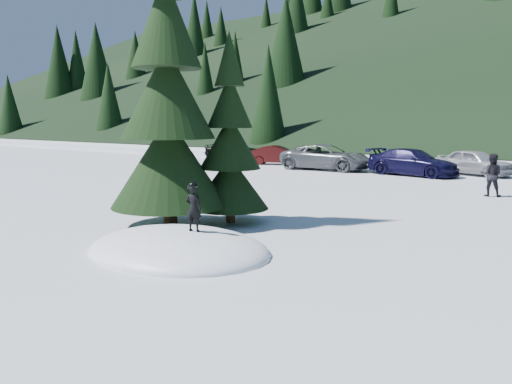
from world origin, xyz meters
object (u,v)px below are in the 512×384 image
Objects in this scene: spruce_short at (230,149)px; car_0 at (233,149)px; car_3 at (413,162)px; spruce_tall at (168,105)px; car_1 at (278,155)px; adult_0 at (491,175)px; child_skier at (194,208)px; car_2 at (326,157)px; car_4 at (475,162)px.

spruce_short is 1.20× the size of car_0.
car_0 reaches higher than car_3.
car_1 is at bearing 116.42° from spruce_tall.
adult_0 is at bearing 63.08° from spruce_tall.
car_0 reaches higher than child_skier.
car_3 is at bearing -120.30° from car_1.
adult_0 is 0.30× the size of car_2.
spruce_tall is at bearing -125.54° from spruce_short.
car_2 is 8.16m from car_4.
car_1 is (5.36, -1.71, -0.13)m from car_0.
car_3 is (0.63, 16.87, -2.61)m from spruce_tall.
child_skier is 0.23× the size of car_0.
car_3 is (5.25, 0.04, -0.04)m from car_2.
car_2 reaches higher than car_1.
spruce_tall reaches higher than car_3.
car_3 is at bearing 148.44° from car_4.
car_2 is at bearing 105.33° from spruce_tall.
adult_0 is 7.55m from car_3.
car_0 is 5.62m from car_1.
spruce_tall reaches higher than spruce_short.
car_3 is (9.59, -1.16, 0.08)m from car_1.
spruce_short is 11.09m from adult_0.
car_3 reaches higher than car_1.
child_skier is at bearing -149.40° from car_0.
spruce_tall is 1.58× the size of car_2.
spruce_tall is at bearing -151.69° from car_0.
spruce_short is 19.44m from car_1.
spruce_tall is 17.08m from car_3.
child_skier is 13.36m from adult_0.
car_0 is 0.91× the size of car_3.
adult_0 is at bearing 64.42° from spruce_short.
spruce_tall reaches higher than car_0.
car_4 is (2.25, 17.60, -1.40)m from spruce_short.
car_3 is at bearing 91.36° from spruce_short.
car_0 is 1.17× the size of car_1.
car_4 is at bearing -42.56° from car_3.
car_0 is at bearing 125.95° from spruce_tall.
car_2 is (9.70, -2.91, -0.01)m from car_0.
spruce_short reaches higher than child_skier.
spruce_short is 17.80m from car_4.
car_1 is (-9.96, 16.64, -1.47)m from spruce_short.
car_0 is 10.13m from car_2.
adult_0 is 11.74m from car_2.
car_2 reaches higher than car_3.
car_2 is at bearing -37.94° from adult_0.
adult_0 reaches higher than child_skier.
adult_0 is 0.40× the size of car_4.
car_2 reaches higher than car_4.
spruce_tall is 24.52m from car_0.
spruce_tall is at bearing -170.41° from car_4.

